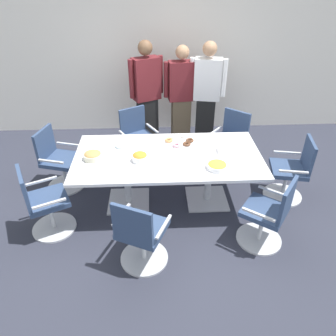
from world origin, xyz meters
The scene contains 19 objects.
ground_plane centered at (0.00, 0.00, -0.01)m, with size 10.00×10.00×0.01m, color #2D303D.
back_wall centered at (0.00, 2.40, 1.40)m, with size 8.00×0.10×2.80m, color white.
conference_table centered at (0.00, 0.00, 0.63)m, with size 2.40×1.20×0.75m.
office_chair_0 centered at (-1.56, 0.44, 0.41)m, with size 0.67×0.67×0.91m.
office_chair_1 centered at (-1.51, -0.51, 0.41)m, with size 0.72×0.72×0.91m.
office_chair_2 centered at (-0.34, -1.08, 0.41)m, with size 0.72×0.72×0.91m.
office_chair_3 centered at (1.11, -0.83, 0.41)m, with size 0.76×0.76×0.91m.
office_chair_4 centered at (1.70, 0.02, 0.41)m, with size 0.63×0.63×0.91m.
office_chair_5 centered at (1.03, 0.88, 0.41)m, with size 0.76×0.76×0.91m.
office_chair_6 centered at (-0.44, 1.06, 0.41)m, with size 0.73×0.73×0.91m.
person_standing_0 centered at (-0.28, 1.66, 0.96)m, with size 0.58×0.39×1.83m.
person_standing_1 centered at (0.31, 1.72, 0.90)m, with size 0.62×0.27×1.73m.
person_standing_2 centered at (0.73, 1.63, 0.95)m, with size 0.61×0.30×1.81m.
snack_bowl_cookies centered at (-0.95, -0.05, 0.80)m, with size 0.23×0.23×0.11m.
snack_bowl_chips_orange centered at (-0.36, -0.12, 0.81)m, with size 0.20×0.20×0.11m.
snack_bowl_chips_yellow centered at (0.57, -0.34, 0.79)m, with size 0.25×0.25×0.08m.
donut_platter centered at (0.17, 0.34, 0.77)m, with size 0.40×0.39×0.04m.
plate_stack centered at (-0.60, 0.26, 0.77)m, with size 0.19×0.19×0.03m.
napkin_pile centered at (0.73, 0.05, 0.79)m, with size 0.15×0.15×0.07m, color white.
Camera 1 is at (-0.17, -3.52, 2.86)m, focal length 34.12 mm.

